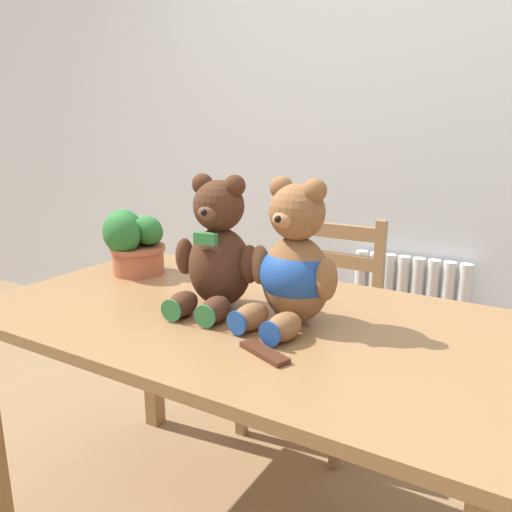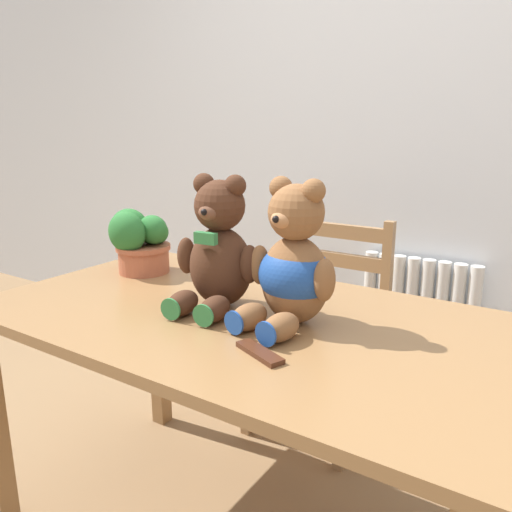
# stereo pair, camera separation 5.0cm
# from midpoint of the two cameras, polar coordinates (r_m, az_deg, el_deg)

# --- Properties ---
(wall_back) EXTENTS (8.00, 0.04, 2.60)m
(wall_back) POSITION_cam_midpoint_polar(r_m,az_deg,el_deg) (2.49, 16.86, 14.97)
(wall_back) COLOR silver
(wall_back) RESTS_ON ground_plane
(radiator) EXTENTS (0.55, 0.10, 0.66)m
(radiator) POSITION_cam_midpoint_polar(r_m,az_deg,el_deg) (2.56, 18.36, -8.20)
(radiator) COLOR silver
(radiator) RESTS_ON ground_plane
(dining_table) EXTENTS (1.44, 0.82, 0.76)m
(dining_table) POSITION_cam_midpoint_polar(r_m,az_deg,el_deg) (1.41, -0.83, -10.33)
(dining_table) COLOR olive
(dining_table) RESTS_ON ground_plane
(wooden_chair_behind) EXTENTS (0.46, 0.46, 0.88)m
(wooden_chair_behind) POSITION_cam_midpoint_polar(r_m,az_deg,el_deg) (2.14, 8.28, -7.52)
(wooden_chair_behind) COLOR #997047
(wooden_chair_behind) RESTS_ON ground_plane
(teddy_bear_left) EXTENTS (0.26, 0.27, 0.37)m
(teddy_bear_left) POSITION_cam_midpoint_polar(r_m,az_deg,el_deg) (1.38, -3.31, 0.53)
(teddy_bear_left) COLOR #472819
(teddy_bear_left) RESTS_ON dining_table
(teddy_bear_right) EXTENTS (0.26, 0.29, 0.37)m
(teddy_bear_right) POSITION_cam_midpoint_polar(r_m,az_deg,el_deg) (1.26, 5.40, -1.27)
(teddy_bear_right) COLOR brown
(teddy_bear_right) RESTS_ON dining_table
(potted_plant) EXTENTS (0.23, 0.20, 0.22)m
(potted_plant) POSITION_cam_midpoint_polar(r_m,az_deg,el_deg) (1.77, -12.46, 1.81)
(potted_plant) COLOR #B25B3D
(potted_plant) RESTS_ON dining_table
(chocolate_bar) EXTENTS (0.14, 0.09, 0.01)m
(chocolate_bar) POSITION_cam_midpoint_polar(r_m,az_deg,el_deg) (1.13, 1.73, -10.98)
(chocolate_bar) COLOR #472314
(chocolate_bar) RESTS_ON dining_table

